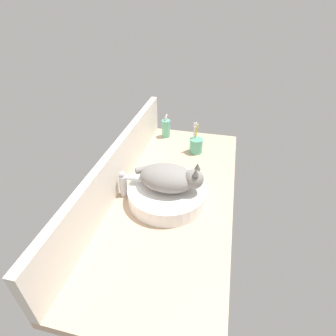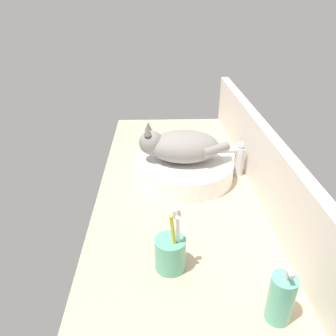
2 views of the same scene
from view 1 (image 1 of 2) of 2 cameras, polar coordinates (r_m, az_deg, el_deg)
ground_plane at (r=128.59cm, az=0.91°, el=-6.37°), size 134.40×58.01×4.00cm
backsplash_panel at (r=127.61cm, az=-11.04°, el=0.10°), size 134.40×3.60×22.71cm
sink_basin at (r=122.23cm, az=-0.18°, el=-5.53°), size 36.43×36.43×7.10cm
cat at (r=116.20cm, az=0.47°, el=-2.12°), size 17.62×32.28×14.00cm
faucet at (r=123.95cm, az=-9.25°, el=-3.17°), size 3.60×11.85×13.60cm
soap_dispenser at (r=173.97cm, az=-0.43°, el=8.63°), size 5.42×5.42×14.80cm
toothbrush_cup at (r=157.73cm, az=6.11°, el=4.99°), size 7.75×7.75×18.72cm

